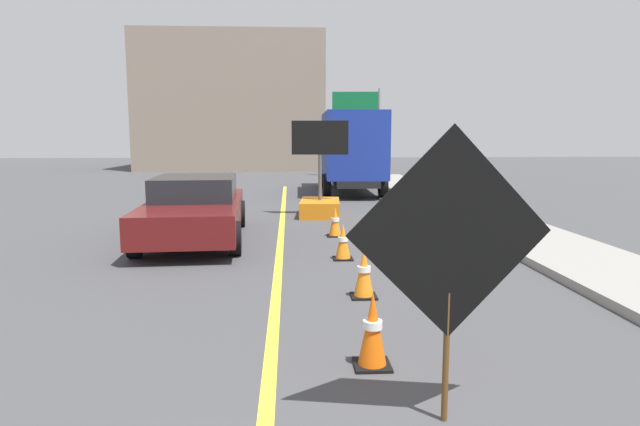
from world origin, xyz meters
name	(u,v)px	position (x,y,z in m)	size (l,w,h in m)	color
lane_center_stripe	(274,313)	(0.00, 6.00, 0.00)	(0.14, 36.00, 0.01)	yellow
roadwork_sign	(450,239)	(1.42, 3.29, 1.47)	(1.63, 0.21, 2.33)	#593819
arrow_board_trailer	(320,199)	(1.07, 14.67, 0.48)	(1.60, 1.88, 2.70)	orange
box_truck	(350,149)	(2.69, 21.27, 1.75)	(2.47, 6.84, 3.19)	black
pickup_car	(195,208)	(-1.87, 11.20, 0.70)	(2.32, 5.25, 1.38)	#591414
highway_guide_sign	(366,116)	(4.58, 30.37, 3.42)	(2.78, 0.33, 5.00)	gray
far_building_block	(235,105)	(-3.73, 39.58, 4.60)	(12.66, 9.05, 9.19)	gray
traffic_cone_near_sign	(373,330)	(1.00, 4.34, 0.37)	(0.36, 0.36, 0.76)	black
traffic_cone_mid_lane	(364,273)	(1.24, 6.65, 0.35)	(0.36, 0.36, 0.72)	black
traffic_cone_far_lane	(343,242)	(1.18, 9.04, 0.33)	(0.36, 0.36, 0.67)	black
traffic_cone_curbside	(335,222)	(1.23, 11.38, 0.33)	(0.36, 0.36, 0.68)	black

